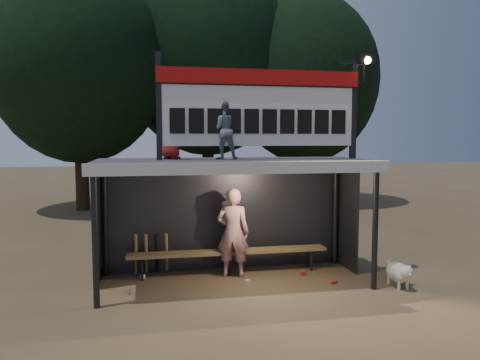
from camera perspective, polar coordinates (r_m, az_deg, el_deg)
name	(u,v)px	position (r m, az deg, el deg)	size (l,w,h in m)	color
ground	(234,282)	(9.04, -0.77, -12.32)	(80.00, 80.00, 0.00)	brown
player	(233,232)	(9.19, -0.86, -6.41)	(0.64, 0.42, 1.75)	silver
child_a	(224,130)	(8.66, -1.99, 6.10)	(0.52, 0.41, 1.08)	slate
child_b	(171,132)	(8.88, -8.42, 5.83)	(0.50, 0.32, 1.02)	maroon
dugout_shelter	(231,184)	(8.91, -1.07, -0.45)	(5.10, 2.08, 2.32)	#3A3B3D
scoreboard_assembly	(263,105)	(8.76, 2.85, 9.12)	(4.10, 0.27, 1.99)	black
bench	(229,253)	(9.45, -1.38, -8.84)	(4.00, 0.35, 0.48)	olive
tree_left	(79,63)	(18.86, -19.05, 13.35)	(6.46, 6.46, 9.27)	#322316
tree_mid	(207,57)	(20.45, -4.00, 14.78)	(7.22, 7.22, 10.36)	#322016
tree_right	(305,79)	(20.25, 7.96, 12.05)	(6.08, 6.08, 8.72)	black
dog	(399,272)	(9.13, 18.85, -10.61)	(0.36, 0.81, 0.49)	silver
bats	(151,253)	(9.58, -10.76, -8.75)	(0.68, 0.35, 0.84)	olive
litter	(233,281)	(9.00, -0.89, -12.16)	(3.85, 1.09, 0.08)	#B31E23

